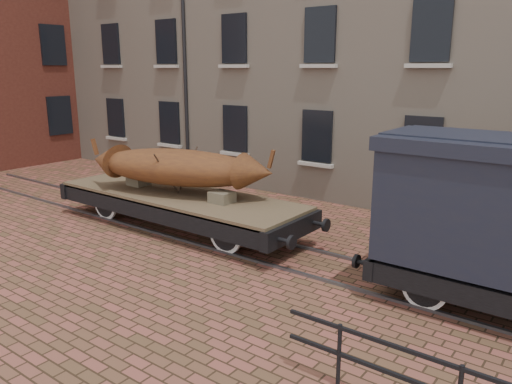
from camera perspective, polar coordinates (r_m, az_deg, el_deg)
The scene contains 4 objects.
ground at distance 11.88m, azimuth 5.06°, elevation -7.75°, with size 90.00×90.00×0.00m, color brown.
rail_track at distance 11.86m, azimuth 5.06°, elevation -7.62°, with size 30.00×1.52×0.06m.
flatcar_wagon at distance 14.04m, azimuth -8.91°, elevation -0.94°, with size 8.61×2.33×1.30m.
iron_boat at distance 13.82m, azimuth -8.99°, elevation 2.84°, with size 5.61×2.79×1.39m.
Camera 1 is at (5.78, -9.40, 4.39)m, focal length 35.00 mm.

